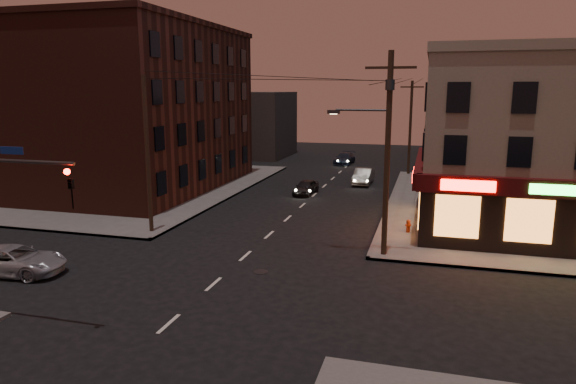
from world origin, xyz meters
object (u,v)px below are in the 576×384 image
(suv_cross, at_px, (14,260))
(sedan_near, at_px, (306,187))
(sedan_far, at_px, (344,159))
(fire_hydrant, at_px, (408,225))
(sedan_mid, at_px, (363,176))

(suv_cross, relative_size, sedan_near, 1.34)
(sedan_far, bearing_deg, fire_hydrant, -68.94)
(sedan_mid, xyz_separation_m, fire_hydrant, (4.66, -15.64, -0.12))
(sedan_far, height_order, fire_hydrant, sedan_far)
(sedan_mid, distance_m, sedan_far, 12.44)
(sedan_near, height_order, sedan_far, sedan_far)
(sedan_near, relative_size, sedan_mid, 0.83)
(sedan_mid, xyz_separation_m, sedan_far, (-3.66, 11.89, -0.06))
(sedan_far, bearing_deg, suv_cross, -98.46)
(sedan_mid, bearing_deg, fire_hydrant, -71.79)
(fire_hydrant, bearing_deg, sedan_far, 106.82)
(sedan_near, xyz_separation_m, sedan_mid, (3.85, 5.86, 0.10))
(sedan_near, distance_m, sedan_far, 17.75)
(suv_cross, bearing_deg, sedan_mid, -31.63)
(suv_cross, bearing_deg, sedan_far, -19.68)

